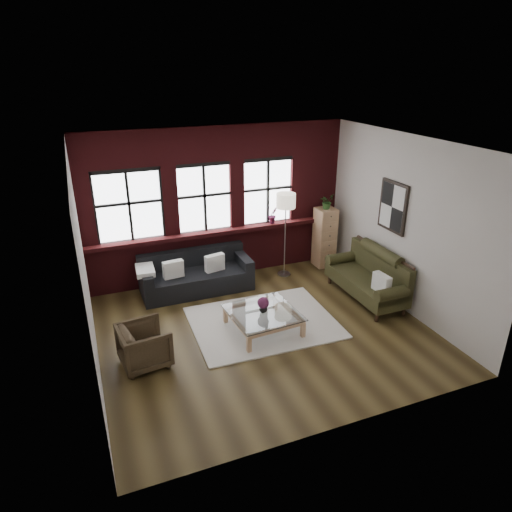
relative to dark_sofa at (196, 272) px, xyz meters
name	(u,v)px	position (x,y,z in m)	size (l,w,h in m)	color
floor	(263,329)	(0.69, -1.90, -0.40)	(5.50, 5.50, 0.00)	#3B2D15
ceiling	(265,144)	(0.69, -1.90, 2.80)	(5.50, 5.50, 0.00)	white
wall_back	(218,204)	(0.69, 0.60, 1.20)	(5.50, 5.50, 0.00)	beige
wall_front	(348,320)	(0.69, -4.40, 1.20)	(5.50, 5.50, 0.00)	beige
wall_left	(84,272)	(-2.06, -1.90, 1.20)	(5.00, 5.00, 0.00)	beige
wall_right	(403,224)	(3.44, -1.90, 1.20)	(5.00, 5.00, 0.00)	beige
brick_backwall	(219,204)	(0.69, 0.54, 1.20)	(5.50, 0.12, 3.20)	#4F1216
sill_ledge	(221,231)	(0.69, 0.45, 0.64)	(5.50, 0.30, 0.08)	#4F1216
window_left	(129,207)	(-1.11, 0.55, 1.35)	(1.38, 0.10, 1.50)	black
window_mid	(204,199)	(0.39, 0.55, 1.35)	(1.38, 0.10, 1.50)	black
window_right	(267,192)	(1.79, 0.55, 1.35)	(1.38, 0.10, 1.50)	black
wall_poster	(393,207)	(3.41, -1.60, 1.45)	(0.05, 0.74, 0.94)	black
shag_rug	(263,322)	(0.77, -1.69, -0.39)	(2.51, 1.97, 0.03)	silver
dark_sofa	(196,272)	(0.00, 0.00, 0.00)	(2.21, 0.90, 0.80)	black
pillow_a	(173,269)	(-0.47, -0.10, 0.19)	(0.40, 0.14, 0.34)	white
pillow_b	(215,263)	(0.37, -0.10, 0.19)	(0.40, 0.14, 0.34)	white
vintage_settee	(366,275)	(2.99, -1.57, 0.11)	(0.85, 1.92, 1.02)	#2D2C15
pillow_settee	(382,283)	(2.91, -2.16, 0.22)	(0.14, 0.38, 0.34)	white
armchair	(145,345)	(-1.38, -2.12, -0.07)	(0.71, 0.73, 0.66)	#392C1C
coffee_table	(263,321)	(0.67, -1.92, -0.22)	(1.12, 1.12, 0.38)	tan
vase	(263,309)	(0.67, -1.92, 0.04)	(0.14, 0.14, 0.14)	#B2B2B2
flowers	(263,303)	(0.67, -1.92, 0.15)	(0.20, 0.20, 0.20)	#68234B
drawer_chest	(325,237)	(3.03, 0.15, 0.28)	(0.42, 0.42, 1.35)	tan
potted_plant_top	(327,201)	(3.03, 0.15, 1.12)	(0.30, 0.26, 0.33)	#2D5923
floor_lamp	(285,232)	(1.98, 0.01, 0.59)	(0.40, 0.40, 1.98)	#A5A5A8
sill_plant	(273,215)	(1.87, 0.42, 0.86)	(0.20, 0.16, 0.36)	#68234B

